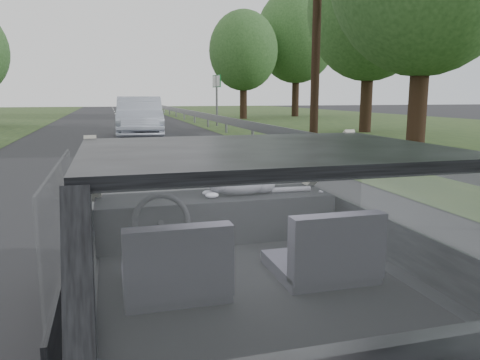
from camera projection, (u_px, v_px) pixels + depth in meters
subject_car at (239, 265)px, 2.66m from camera, size 1.80×4.00×1.45m
dashboard at (215, 216)px, 3.23m from camera, size 1.58×0.45×0.30m
driver_seat at (176, 263)px, 2.25m from camera, size 0.50×0.72×0.42m
passenger_seat at (327, 248)px, 2.46m from camera, size 0.50×0.72×0.42m
steering_wheel at (161, 222)px, 2.83m from camera, size 0.36×0.36×0.04m
cat at (243, 182)px, 3.20m from camera, size 0.61×0.21×0.27m
guardrail at (290, 134)px, 13.30m from camera, size 0.05×90.00×0.32m
other_car at (140, 117)px, 18.80m from camera, size 2.22×5.03×1.62m
highway_sign at (217, 101)px, 25.62m from camera, size 0.29×1.11×2.76m
utility_pole at (317, 10)px, 15.78m from camera, size 0.37×0.37×9.02m
tree_0 at (424, 8)px, 12.88m from camera, size 6.58×6.58×8.06m
tree_1 at (369, 37)px, 20.67m from camera, size 7.30×7.30×8.41m
tree_2 at (243, 67)px, 32.75m from camera, size 5.70×5.70×7.28m
tree_3 at (296, 55)px, 36.36m from camera, size 7.61×7.61×9.52m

